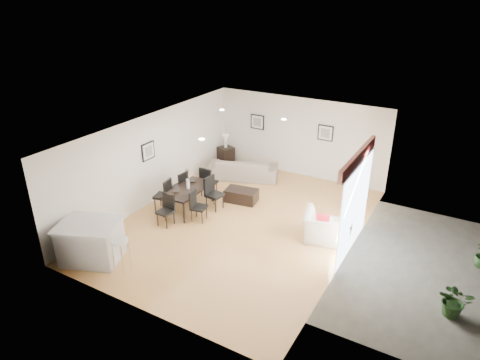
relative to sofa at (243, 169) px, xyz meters
The scene contains 27 objects.
ground 3.13m from the sofa, 61.63° to the right, with size 8.00×8.00×0.00m, color tan.
wall_back 2.19m from the sofa, 40.41° to the left, with size 6.00×0.04×2.70m, color white.
wall_front 6.97m from the sofa, 77.62° to the right, with size 6.00×0.04×2.70m, color white.
wall_left 3.29m from the sofa, 119.02° to the right, with size 0.04×8.00×2.70m, color white.
wall_right 5.35m from the sofa, 31.45° to the right, with size 0.04×8.00×2.70m, color white.
ceiling 3.91m from the sofa, 61.63° to the right, with size 6.00×8.00×0.02m, color white.
sofa is the anchor object (origin of this frame).
armchair 4.50m from the sofa, 31.80° to the right, with size 1.18×1.03×0.77m, color beige.
courtyard_plant_a 7.89m from the sofa, 28.64° to the right, with size 0.65×0.56×0.72m, color #2D5122.
dining_table 2.77m from the sofa, 95.52° to the right, with size 0.86×1.63×0.67m.
dining_chair_wnear 3.24m from the sofa, 104.76° to the right, with size 0.52×0.52×0.97m.
dining_chair_wfar 2.50m from the sofa, 109.38° to the right, with size 0.45×0.45×0.91m.
dining_chair_enear 3.18m from the sofa, 84.58° to the right, with size 0.47×0.47×0.89m.
dining_chair_efar 2.37m from the sofa, 82.91° to the right, with size 0.49×0.49×0.98m.
dining_chair_head 3.75m from the sofa, 94.01° to the right, with size 0.42×0.42×0.89m.
dining_chair_foot 1.79m from the sofa, 98.56° to the right, with size 0.43×0.43×0.96m.
vase 2.83m from the sofa, 95.52° to the right, with size 0.67×1.10×0.62m.
coffee_table 1.75m from the sofa, 62.17° to the right, with size 0.96×0.57×0.38m, color black.
side_table 1.42m from the sofa, 145.87° to the left, with size 0.49×0.49×0.65m, color black.
table_lamp 1.55m from the sofa, 145.87° to the left, with size 0.25×0.25×0.48m.
cushion 4.47m from the sofa, 33.74° to the right, with size 0.33×0.10×0.33m, color #AF1627.
kitchen_island 6.02m from the sofa, 97.16° to the right, with size 1.70×1.52×0.98m.
bar_stool 5.99m from the sofa, 87.91° to the right, with size 0.38×0.38×0.84m.
framed_print_back_left 1.80m from the sofa, 95.58° to the left, with size 0.52×0.04×0.52m.
framed_print_back_right 2.98m from the sofa, 27.33° to the left, with size 0.52×0.04×0.52m.
framed_print_left_wall 3.55m from the sofa, 116.88° to the right, with size 0.04×0.52×0.52m.
sliding_door 5.23m from the sofa, 28.82° to the right, with size 0.12×2.70×2.57m.
Camera 1 is at (5.11, -8.92, 5.97)m, focal length 32.00 mm.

